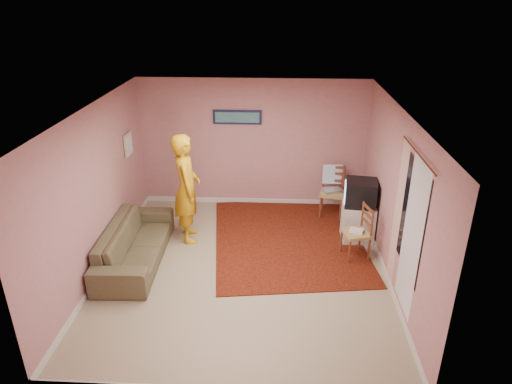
# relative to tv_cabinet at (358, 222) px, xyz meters

# --- Properties ---
(ground) EXTENTS (5.00, 5.00, 0.00)m
(ground) POSITION_rel_tv_cabinet_xyz_m (-1.95, -1.07, -0.34)
(ground) COLOR gray
(ground) RESTS_ON ground
(wall_back) EXTENTS (4.50, 0.02, 2.60)m
(wall_back) POSITION_rel_tv_cabinet_xyz_m (-1.95, 1.43, 0.96)
(wall_back) COLOR tan
(wall_back) RESTS_ON ground
(wall_front) EXTENTS (4.50, 0.02, 2.60)m
(wall_front) POSITION_rel_tv_cabinet_xyz_m (-1.95, -3.57, 0.96)
(wall_front) COLOR tan
(wall_front) RESTS_ON ground
(wall_left) EXTENTS (0.02, 5.00, 2.60)m
(wall_left) POSITION_rel_tv_cabinet_xyz_m (-4.20, -1.07, 0.96)
(wall_left) COLOR tan
(wall_left) RESTS_ON ground
(wall_right) EXTENTS (0.02, 5.00, 2.60)m
(wall_right) POSITION_rel_tv_cabinet_xyz_m (0.30, -1.07, 0.96)
(wall_right) COLOR tan
(wall_right) RESTS_ON ground
(ceiling) EXTENTS (4.50, 5.00, 0.02)m
(ceiling) POSITION_rel_tv_cabinet_xyz_m (-1.95, -1.07, 2.26)
(ceiling) COLOR silver
(ceiling) RESTS_ON wall_back
(baseboard_back) EXTENTS (4.50, 0.02, 0.10)m
(baseboard_back) POSITION_rel_tv_cabinet_xyz_m (-1.95, 1.42, -0.29)
(baseboard_back) COLOR silver
(baseboard_back) RESTS_ON ground
(baseboard_left) EXTENTS (0.02, 5.00, 0.10)m
(baseboard_left) POSITION_rel_tv_cabinet_xyz_m (-4.19, -1.07, -0.29)
(baseboard_left) COLOR silver
(baseboard_left) RESTS_ON ground
(baseboard_right) EXTENTS (0.02, 5.00, 0.10)m
(baseboard_right) POSITION_rel_tv_cabinet_xyz_m (0.29, -1.07, -0.29)
(baseboard_right) COLOR silver
(baseboard_right) RESTS_ON ground
(window) EXTENTS (0.01, 1.10, 1.50)m
(window) POSITION_rel_tv_cabinet_xyz_m (0.29, -1.97, 1.11)
(window) COLOR black
(window) RESTS_ON wall_right
(curtain_sheer) EXTENTS (0.01, 0.75, 2.10)m
(curtain_sheer) POSITION_rel_tv_cabinet_xyz_m (0.28, -2.12, 0.91)
(curtain_sheer) COLOR silver
(curtain_sheer) RESTS_ON wall_right
(curtain_floral) EXTENTS (0.01, 0.35, 2.10)m
(curtain_floral) POSITION_rel_tv_cabinet_xyz_m (0.26, -1.42, 0.91)
(curtain_floral) COLOR beige
(curtain_floral) RESTS_ON wall_right
(curtain_rod) EXTENTS (0.02, 1.40, 0.02)m
(curtain_rod) POSITION_rel_tv_cabinet_xyz_m (0.25, -1.97, 1.98)
(curtain_rod) COLOR brown
(curtain_rod) RESTS_ON wall_right
(picture_back) EXTENTS (0.95, 0.04, 0.28)m
(picture_back) POSITION_rel_tv_cabinet_xyz_m (-2.25, 1.39, 1.51)
(picture_back) COLOR #141737
(picture_back) RESTS_ON wall_back
(picture_left) EXTENTS (0.04, 0.38, 0.42)m
(picture_left) POSITION_rel_tv_cabinet_xyz_m (-4.17, 0.53, 1.21)
(picture_left) COLOR tan
(picture_left) RESTS_ON wall_left
(area_rug) EXTENTS (2.96, 3.52, 0.02)m
(area_rug) POSITION_rel_tv_cabinet_xyz_m (-1.23, -0.07, -0.33)
(area_rug) COLOR black
(area_rug) RESTS_ON ground
(tv_cabinet) EXTENTS (0.54, 0.49, 0.68)m
(tv_cabinet) POSITION_rel_tv_cabinet_xyz_m (0.00, 0.00, 0.00)
(tv_cabinet) COLOR silver
(tv_cabinet) RESTS_ON ground
(crt_tv) EXTENTS (0.58, 0.54, 0.45)m
(crt_tv) POSITION_rel_tv_cabinet_xyz_m (-0.01, 0.00, 0.57)
(crt_tv) COLOR black
(crt_tv) RESTS_ON tv_cabinet
(chair_a) EXTENTS (0.53, 0.51, 0.55)m
(chair_a) POSITION_rel_tv_cabinet_xyz_m (-0.37, 0.92, 0.27)
(chair_a) COLOR tan
(chair_a) RESTS_ON ground
(dvd_player) EXTENTS (0.42, 0.36, 0.06)m
(dvd_player) POSITION_rel_tv_cabinet_xyz_m (-0.37, 0.92, 0.20)
(dvd_player) COLOR silver
(dvd_player) RESTS_ON chair_a
(blue_throw) EXTENTS (0.37, 0.05, 0.39)m
(blue_throw) POSITION_rel_tv_cabinet_xyz_m (-0.37, 1.11, 0.47)
(blue_throw) COLOR #9BC8FF
(blue_throw) RESTS_ON chair_a
(chair_b) EXTENTS (0.50, 0.51, 0.50)m
(chair_b) POSITION_rel_tv_cabinet_xyz_m (-0.12, -0.60, 0.22)
(chair_b) COLOR tan
(chair_b) RESTS_ON ground
(game_console) EXTENTS (0.26, 0.22, 0.04)m
(game_console) POSITION_rel_tv_cabinet_xyz_m (-0.12, -0.60, 0.15)
(game_console) COLOR silver
(game_console) RESTS_ON chair_b
(sofa) EXTENTS (0.94, 2.24, 0.65)m
(sofa) POSITION_rel_tv_cabinet_xyz_m (-3.75, -0.90, -0.02)
(sofa) COLOR brown
(sofa) RESTS_ON ground
(person) EXTENTS (0.62, 0.80, 1.95)m
(person) POSITION_rel_tv_cabinet_xyz_m (-3.01, -0.11, 0.63)
(person) COLOR gold
(person) RESTS_ON ground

